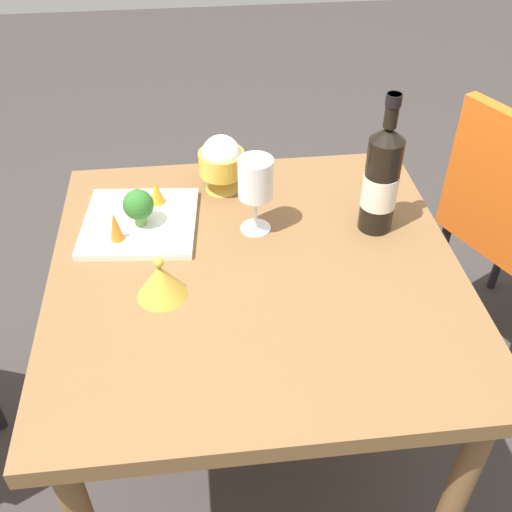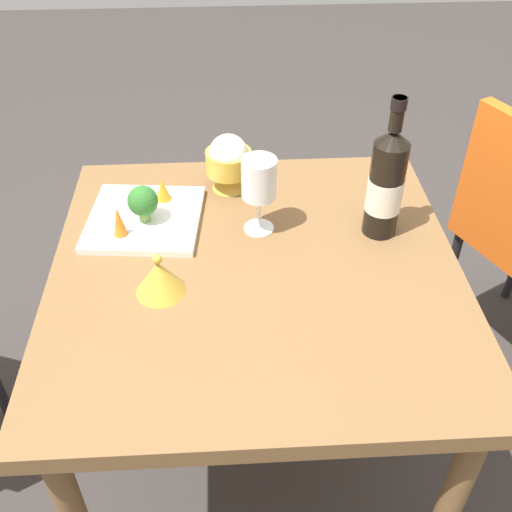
{
  "view_description": "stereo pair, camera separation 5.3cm",
  "coord_description": "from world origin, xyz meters",
  "px_view_note": "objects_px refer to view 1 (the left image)",
  "views": [
    {
      "loc": [
        0.94,
        -0.11,
        1.54
      ],
      "look_at": [
        0.0,
        0.0,
        0.75
      ],
      "focal_mm": 42.19,
      "sensor_mm": 36.0,
      "label": 1
    },
    {
      "loc": [
        0.94,
        -0.05,
        1.54
      ],
      "look_at": [
        0.0,
        0.0,
        0.75
      ],
      "focal_mm": 42.19,
      "sensor_mm": 36.0,
      "label": 2
    }
  ],
  "objects_px": {
    "carrot_garnish_right": "(115,226)",
    "carrot_garnish_left": "(157,192)",
    "rice_bowl": "(222,162)",
    "broccoli_floret": "(138,205)",
    "serving_plate": "(140,223)",
    "wine_bottle": "(381,179)",
    "rice_bowl_lid": "(161,280)",
    "wine_glass": "(256,180)"
  },
  "relations": [
    {
      "from": "carrot_garnish_left",
      "to": "carrot_garnish_right",
      "type": "distance_m",
      "value": 0.16
    },
    {
      "from": "wine_bottle",
      "to": "carrot_garnish_right",
      "type": "distance_m",
      "value": 0.58
    },
    {
      "from": "broccoli_floret",
      "to": "carrot_garnish_right",
      "type": "height_order",
      "value": "broccoli_floret"
    },
    {
      "from": "carrot_garnish_left",
      "to": "carrot_garnish_right",
      "type": "relative_size",
      "value": 0.78
    },
    {
      "from": "carrot_garnish_left",
      "to": "carrot_garnish_right",
      "type": "height_order",
      "value": "carrot_garnish_right"
    },
    {
      "from": "serving_plate",
      "to": "carrot_garnish_left",
      "type": "relative_size",
      "value": 5.02
    },
    {
      "from": "carrot_garnish_left",
      "to": "serving_plate",
      "type": "bearing_deg",
      "value": -31.61
    },
    {
      "from": "carrot_garnish_left",
      "to": "wine_glass",
      "type": "bearing_deg",
      "value": 63.82
    },
    {
      "from": "wine_glass",
      "to": "carrot_garnish_right",
      "type": "relative_size",
      "value": 2.57
    },
    {
      "from": "carrot_garnish_right",
      "to": "rice_bowl_lid",
      "type": "bearing_deg",
      "value": 29.64
    },
    {
      "from": "broccoli_floret",
      "to": "carrot_garnish_left",
      "type": "height_order",
      "value": "broccoli_floret"
    },
    {
      "from": "rice_bowl",
      "to": "rice_bowl_lid",
      "type": "distance_m",
      "value": 0.39
    },
    {
      "from": "rice_bowl",
      "to": "carrot_garnish_left",
      "type": "height_order",
      "value": "rice_bowl"
    },
    {
      "from": "wine_bottle",
      "to": "carrot_garnish_left",
      "type": "bearing_deg",
      "value": -104.88
    },
    {
      "from": "serving_plate",
      "to": "carrot_garnish_right",
      "type": "relative_size",
      "value": 3.92
    },
    {
      "from": "wine_glass",
      "to": "rice_bowl_lid",
      "type": "relative_size",
      "value": 1.79
    },
    {
      "from": "serving_plate",
      "to": "broccoli_floret",
      "type": "distance_m",
      "value": 0.06
    },
    {
      "from": "wine_glass",
      "to": "carrot_garnish_left",
      "type": "relative_size",
      "value": 3.3
    },
    {
      "from": "rice_bowl_lid",
      "to": "rice_bowl",
      "type": "bearing_deg",
      "value": 158.37
    },
    {
      "from": "serving_plate",
      "to": "wine_bottle",
      "type": "bearing_deg",
      "value": 83.06
    },
    {
      "from": "wine_glass",
      "to": "carrot_garnish_right",
      "type": "height_order",
      "value": "wine_glass"
    },
    {
      "from": "wine_glass",
      "to": "rice_bowl",
      "type": "xyz_separation_m",
      "value": [
        -0.17,
        -0.06,
        -0.05
      ]
    },
    {
      "from": "wine_bottle",
      "to": "rice_bowl_lid",
      "type": "distance_m",
      "value": 0.51
    },
    {
      "from": "wine_bottle",
      "to": "rice_bowl_lid",
      "type": "relative_size",
      "value": 3.2
    },
    {
      "from": "wine_bottle",
      "to": "wine_glass",
      "type": "relative_size",
      "value": 1.79
    },
    {
      "from": "wine_glass",
      "to": "carrot_garnish_right",
      "type": "bearing_deg",
      "value": -85.72
    },
    {
      "from": "rice_bowl_lid",
      "to": "carrot_garnish_left",
      "type": "distance_m",
      "value": 0.3
    },
    {
      "from": "wine_bottle",
      "to": "rice_bowl",
      "type": "distance_m",
      "value": 0.39
    },
    {
      "from": "wine_glass",
      "to": "rice_bowl",
      "type": "distance_m",
      "value": 0.19
    },
    {
      "from": "rice_bowl",
      "to": "broccoli_floret",
      "type": "relative_size",
      "value": 1.65
    },
    {
      "from": "wine_glass",
      "to": "broccoli_floret",
      "type": "bearing_deg",
      "value": -96.04
    },
    {
      "from": "wine_bottle",
      "to": "carrot_garnish_left",
      "type": "xyz_separation_m",
      "value": [
        -0.13,
        -0.49,
        -0.08
      ]
    },
    {
      "from": "rice_bowl_lid",
      "to": "serving_plate",
      "type": "relative_size",
      "value": 0.37
    },
    {
      "from": "broccoli_floret",
      "to": "carrot_garnish_left",
      "type": "xyz_separation_m",
      "value": [
        -0.08,
        0.04,
        -0.02
      ]
    },
    {
      "from": "rice_bowl",
      "to": "broccoli_floret",
      "type": "height_order",
      "value": "rice_bowl"
    },
    {
      "from": "carrot_garnish_right",
      "to": "carrot_garnish_left",
      "type": "bearing_deg",
      "value": 146.82
    },
    {
      "from": "serving_plate",
      "to": "rice_bowl",
      "type": "bearing_deg",
      "value": 123.55
    },
    {
      "from": "wine_glass",
      "to": "carrot_garnish_right",
      "type": "xyz_separation_m",
      "value": [
        0.02,
        -0.3,
        -0.08
      ]
    },
    {
      "from": "rice_bowl_lid",
      "to": "broccoli_floret",
      "type": "distance_m",
      "value": 0.23
    },
    {
      "from": "wine_bottle",
      "to": "broccoli_floret",
      "type": "bearing_deg",
      "value": -95.32
    },
    {
      "from": "rice_bowl",
      "to": "carrot_garnish_right",
      "type": "distance_m",
      "value": 0.31
    },
    {
      "from": "wine_bottle",
      "to": "broccoli_floret",
      "type": "height_order",
      "value": "wine_bottle"
    }
  ]
}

